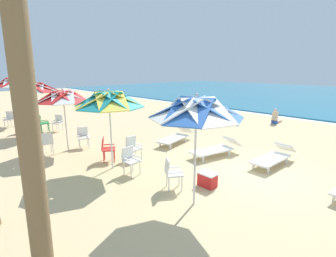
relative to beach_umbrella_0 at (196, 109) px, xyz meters
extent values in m
plane|color=#D3B784|center=(0.17, 2.67, -2.33)|extent=(80.00, 80.00, 0.00)
cylinder|color=silver|center=(0.00, 0.00, -1.23)|extent=(0.05, 0.05, 2.21)
cube|color=blue|center=(0.48, 0.20, 0.03)|extent=(1.18, 1.13, 0.50)
cube|color=white|center=(0.20, 0.48, 0.03)|extent=(1.13, 1.20, 0.50)
cube|color=blue|center=(-0.20, 0.48, 0.03)|extent=(1.13, 1.18, 0.50)
cube|color=white|center=(-0.48, 0.20, 0.03)|extent=(1.20, 1.13, 0.50)
cube|color=blue|center=(-0.48, -0.20, 0.03)|extent=(1.18, 1.13, 0.50)
cube|color=white|center=(-0.20, -0.48, 0.03)|extent=(1.13, 1.20, 0.50)
cube|color=blue|center=(0.20, -0.48, 0.03)|extent=(1.13, 1.18, 0.50)
cube|color=white|center=(0.48, -0.20, 0.03)|extent=(1.20, 1.13, 0.50)
sphere|color=silver|center=(0.00, 0.00, 0.33)|extent=(0.08, 0.08, 0.08)
cube|color=white|center=(-0.90, 0.23, -1.89)|extent=(0.61, 0.61, 0.05)
cube|color=white|center=(-1.02, 0.07, -1.67)|extent=(0.40, 0.32, 0.40)
cube|color=white|center=(-1.07, 0.35, -1.78)|extent=(0.26, 0.35, 0.03)
cube|color=white|center=(-0.74, 0.12, -1.78)|extent=(0.26, 0.35, 0.03)
cylinder|color=white|center=(-0.95, 0.48, -2.12)|extent=(0.04, 0.04, 0.41)
cylinder|color=white|center=(-0.66, 0.28, -2.12)|extent=(0.04, 0.04, 0.41)
cylinder|color=white|center=(-1.15, 0.19, -2.12)|extent=(0.04, 0.04, 0.41)
cylinder|color=white|center=(-0.86, -0.01, -2.12)|extent=(0.04, 0.04, 0.41)
cylinder|color=silver|center=(-3.35, -0.19, -1.27)|extent=(0.05, 0.05, 2.13)
cube|color=teal|center=(-2.86, 0.01, -0.05)|extent=(1.22, 1.17, 0.51)
cube|color=#EFDB4C|center=(-3.15, 0.30, -0.05)|extent=(1.16, 1.23, 0.51)
cube|color=teal|center=(-3.56, 0.30, -0.05)|extent=(1.17, 1.22, 0.51)
cube|color=#EFDB4C|center=(-3.85, 0.01, -0.05)|extent=(1.23, 1.16, 0.51)
cube|color=teal|center=(-3.85, -0.40, -0.05)|extent=(1.22, 1.17, 0.51)
cube|color=#EFDB4C|center=(-3.56, -0.68, -0.05)|extent=(1.16, 1.23, 0.51)
cube|color=teal|center=(-3.15, -0.68, -0.05)|extent=(1.17, 1.22, 0.51)
cube|color=#EFDB4C|center=(-2.86, -0.40, -0.05)|extent=(1.23, 1.16, 0.51)
sphere|color=silver|center=(-3.35, -0.19, 0.25)|extent=(0.08, 0.08, 0.08)
cube|color=white|center=(-3.44, 0.78, -1.89)|extent=(0.44, 0.44, 0.05)
cube|color=white|center=(-3.64, 0.78, -1.67)|extent=(0.10, 0.42, 0.40)
cube|color=white|center=(-3.44, 0.98, -1.78)|extent=(0.40, 0.04, 0.03)
cube|color=white|center=(-3.45, 0.58, -1.78)|extent=(0.40, 0.04, 0.03)
cylinder|color=white|center=(-3.27, 0.95, -2.12)|extent=(0.04, 0.04, 0.41)
cylinder|color=white|center=(-3.27, 0.60, -2.12)|extent=(0.04, 0.04, 0.41)
cylinder|color=white|center=(-3.62, 0.96, -2.12)|extent=(0.04, 0.04, 0.41)
cylinder|color=white|center=(-3.62, 0.60, -2.12)|extent=(0.04, 0.04, 0.41)
cube|color=white|center=(-2.49, -0.03, -1.89)|extent=(0.46, 0.46, 0.05)
cube|color=white|center=(-2.69, -0.04, -1.67)|extent=(0.12, 0.42, 0.40)
cube|color=white|center=(-2.50, 0.17, -1.78)|extent=(0.40, 0.06, 0.03)
cube|color=white|center=(-2.48, -0.23, -1.78)|extent=(0.40, 0.06, 0.03)
cylinder|color=white|center=(-2.32, 0.15, -2.12)|extent=(0.04, 0.04, 0.41)
cylinder|color=white|center=(-2.31, -0.20, -2.12)|extent=(0.04, 0.04, 0.41)
cylinder|color=white|center=(-2.67, 0.14, -2.12)|extent=(0.04, 0.04, 0.41)
cylinder|color=white|center=(-2.66, -0.21, -2.12)|extent=(0.04, 0.04, 0.41)
cube|color=red|center=(-4.02, 0.09, -1.89)|extent=(0.61, 0.61, 0.05)
cube|color=red|center=(-4.13, -0.08, -1.67)|extent=(0.40, 0.31, 0.40)
cube|color=red|center=(-4.18, 0.20, -1.78)|extent=(0.26, 0.35, 0.03)
cube|color=red|center=(-3.85, -0.03, -1.78)|extent=(0.26, 0.35, 0.03)
cylinder|color=red|center=(-4.06, 0.33, -2.12)|extent=(0.04, 0.04, 0.41)
cylinder|color=red|center=(-3.77, 0.13, -2.12)|extent=(0.04, 0.04, 0.41)
cylinder|color=red|center=(-4.26, 0.04, -2.12)|extent=(0.04, 0.04, 0.41)
cylinder|color=red|center=(-3.97, -0.16, -2.12)|extent=(0.04, 0.04, 0.41)
cylinder|color=silver|center=(-6.23, -0.48, -1.30)|extent=(0.05, 0.05, 2.05)
cube|color=red|center=(-5.78, -0.29, -0.15)|extent=(1.10, 1.06, 0.47)
cube|color=white|center=(-6.04, -0.03, -0.15)|extent=(1.05, 1.13, 0.47)
cube|color=red|center=(-6.41, -0.03, -0.15)|extent=(1.06, 1.10, 0.47)
cube|color=white|center=(-6.67, -0.29, -0.15)|extent=(1.13, 1.05, 0.47)
cube|color=red|center=(-6.67, -0.66, -0.15)|extent=(1.10, 1.06, 0.47)
cube|color=white|center=(-6.41, -0.93, -0.15)|extent=(1.05, 1.13, 0.47)
cube|color=red|center=(-6.04, -0.93, -0.15)|extent=(1.06, 1.10, 0.47)
cube|color=white|center=(-5.78, -0.66, -0.15)|extent=(1.13, 1.05, 0.47)
sphere|color=silver|center=(-6.23, -0.48, 0.12)|extent=(0.08, 0.08, 0.08)
cube|color=white|center=(-6.36, -1.23, -1.89)|extent=(0.50, 0.50, 0.05)
cube|color=white|center=(-6.17, -1.26, -1.67)|extent=(0.16, 0.43, 0.40)
cube|color=white|center=(-6.39, -1.43, -1.78)|extent=(0.40, 0.10, 0.03)
cube|color=white|center=(-6.33, -1.03, -1.78)|extent=(0.40, 0.10, 0.03)
cylinder|color=white|center=(-6.56, -1.38, -2.12)|extent=(0.04, 0.04, 0.41)
cylinder|color=white|center=(-6.51, -1.03, -2.12)|extent=(0.04, 0.04, 0.41)
cylinder|color=white|center=(-6.21, -1.43, -2.12)|extent=(0.04, 0.04, 0.41)
cylinder|color=white|center=(-6.16, -1.08, -2.12)|extent=(0.04, 0.04, 0.41)
cube|color=white|center=(-6.10, 0.14, -1.89)|extent=(0.56, 0.56, 0.05)
cube|color=white|center=(-6.28, 0.21, -1.67)|extent=(0.22, 0.43, 0.40)
cube|color=white|center=(-6.03, 0.33, -1.78)|extent=(0.39, 0.16, 0.03)
cube|color=white|center=(-6.16, -0.05, -1.78)|extent=(0.39, 0.16, 0.03)
cylinder|color=white|center=(-5.87, 0.25, -2.12)|extent=(0.04, 0.04, 0.41)
cylinder|color=white|center=(-5.98, -0.08, -2.12)|extent=(0.04, 0.04, 0.41)
cylinder|color=white|center=(-6.21, 0.37, -2.12)|extent=(0.04, 0.04, 0.41)
cylinder|color=white|center=(-6.32, 0.03, -2.12)|extent=(0.04, 0.04, 0.41)
cylinder|color=silver|center=(-9.78, -0.40, -1.23)|extent=(0.05, 0.05, 2.20)
cube|color=red|center=(-9.31, -0.21, 0.00)|extent=(1.19, 1.10, 0.48)
cube|color=white|center=(-9.58, 0.06, 0.00)|extent=(1.11, 1.16, 0.48)
cube|color=red|center=(-9.97, 0.06, 0.00)|extent=(1.10, 1.19, 0.48)
cube|color=white|center=(-10.25, -0.21, 0.00)|extent=(1.16, 1.11, 0.48)
cube|color=red|center=(-10.25, -0.60, 0.00)|extent=(1.19, 1.10, 0.48)
cube|color=white|center=(-9.97, -0.87, 0.00)|extent=(1.11, 1.16, 0.48)
cube|color=red|center=(-9.58, -0.87, 0.00)|extent=(1.10, 1.19, 0.48)
cube|color=white|center=(-9.31, -0.60, 0.00)|extent=(1.16, 1.11, 0.48)
sphere|color=silver|center=(-9.78, -0.40, 0.27)|extent=(0.08, 0.08, 0.08)
cube|color=white|center=(-10.53, -0.82, -1.89)|extent=(0.61, 0.61, 0.05)
cube|color=white|center=(-10.63, -0.99, -1.67)|extent=(0.40, 0.30, 0.40)
cube|color=white|center=(-10.70, -0.71, -1.78)|extent=(0.24, 0.36, 0.03)
cube|color=white|center=(-10.36, -0.92, -1.78)|extent=(0.24, 0.36, 0.03)
cylinder|color=white|center=(-10.58, -0.57, -2.12)|extent=(0.04, 0.04, 0.41)
cylinder|color=white|center=(-10.28, -0.76, -2.12)|extent=(0.04, 0.04, 0.41)
cylinder|color=white|center=(-10.77, -0.87, -2.12)|extent=(0.04, 0.04, 0.41)
cylinder|color=white|center=(-10.47, -1.06, -2.12)|extent=(0.04, 0.04, 0.41)
cube|color=#2D8C4C|center=(-10.20, -0.04, -1.89)|extent=(0.51, 0.51, 0.05)
cube|color=#2D8C4C|center=(-10.23, -0.23, -1.67)|extent=(0.43, 0.17, 0.40)
cube|color=#2D8C4C|center=(-10.39, 0.00, -1.78)|extent=(0.11, 0.40, 0.03)
cube|color=#2D8C4C|center=(-10.00, -0.07, -1.78)|extent=(0.11, 0.40, 0.03)
cylinder|color=#2D8C4C|center=(-10.34, 0.17, -2.12)|extent=(0.04, 0.04, 0.41)
cylinder|color=#2D8C4C|center=(-9.99, 0.11, -2.12)|extent=(0.04, 0.04, 0.41)
cylinder|color=#2D8C4C|center=(-10.40, -0.18, -2.12)|extent=(0.04, 0.04, 0.41)
cylinder|color=#2D8C4C|center=(-10.06, -0.24, -2.12)|extent=(0.04, 0.04, 0.41)
cube|color=white|center=(-9.74, 0.46, -1.89)|extent=(0.62, 0.62, 0.05)
cube|color=white|center=(-9.86, 0.62, -1.67)|extent=(0.39, 0.33, 0.40)
cube|color=white|center=(-9.58, 0.58, -1.78)|extent=(0.27, 0.34, 0.03)
cube|color=white|center=(-9.90, 0.34, -1.78)|extent=(0.27, 0.34, 0.03)
cylinder|color=white|center=(-9.50, 0.42, -2.12)|extent=(0.04, 0.04, 0.41)
cylinder|color=white|center=(-9.78, 0.21, -2.12)|extent=(0.04, 0.04, 0.41)
cylinder|color=white|center=(-9.71, 0.70, -2.12)|extent=(0.04, 0.04, 0.41)
cylinder|color=white|center=(-9.99, 0.49, -2.12)|extent=(0.04, 0.04, 0.41)
cylinder|color=silver|center=(-13.08, -0.46, -1.17)|extent=(0.05, 0.05, 2.32)
cube|color=red|center=(-12.56, -0.25, 0.15)|extent=(1.28, 1.22, 0.52)
cube|color=white|center=(-12.86, 0.05, 0.15)|extent=(1.22, 1.30, 0.52)
cube|color=red|center=(-13.29, 0.05, 0.15)|extent=(1.22, 1.28, 0.52)
cube|color=white|center=(-13.59, -0.25, 0.15)|extent=(1.30, 1.22, 0.52)
cube|color=red|center=(-13.59, -0.67, 0.15)|extent=(1.28, 1.22, 0.52)
cube|color=white|center=(-13.29, -0.98, 0.15)|extent=(1.22, 1.30, 0.52)
cube|color=red|center=(-12.86, -0.98, 0.15)|extent=(1.22, 1.28, 0.52)
cube|color=white|center=(-12.56, -0.67, 0.15)|extent=(1.30, 1.22, 0.52)
sphere|color=silver|center=(-13.08, -0.46, 0.44)|extent=(0.08, 0.08, 0.08)
cube|color=white|center=(-12.46, -0.21, -1.89)|extent=(0.62, 0.62, 0.05)
cube|color=white|center=(-12.61, -0.08, -1.67)|extent=(0.34, 0.38, 0.40)
cube|color=white|center=(-12.33, -0.06, -1.78)|extent=(0.33, 0.29, 0.03)
cube|color=white|center=(-12.59, -0.36, -1.78)|extent=(0.33, 0.29, 0.03)
cylinder|color=white|center=(-12.21, -0.19, -2.12)|extent=(0.04, 0.04, 0.41)
cylinder|color=white|center=(-12.44, -0.46, -2.12)|extent=(0.04, 0.04, 0.41)
cylinder|color=white|center=(-12.48, 0.04, -2.12)|extent=(0.04, 0.04, 0.41)
cylinder|color=white|center=(-12.71, -0.23, -2.12)|extent=(0.04, 0.04, 0.41)
cube|color=white|center=(-12.64, -1.12, -1.89)|extent=(0.62, 0.62, 0.05)
cube|color=white|center=(-12.80, -0.99, -1.67)|extent=(0.34, 0.39, 0.40)
cube|color=white|center=(-12.52, -0.96, -1.78)|extent=(0.33, 0.28, 0.03)
cube|color=white|center=(-12.77, -1.27, -1.78)|extent=(0.33, 0.28, 0.03)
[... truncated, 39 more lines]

